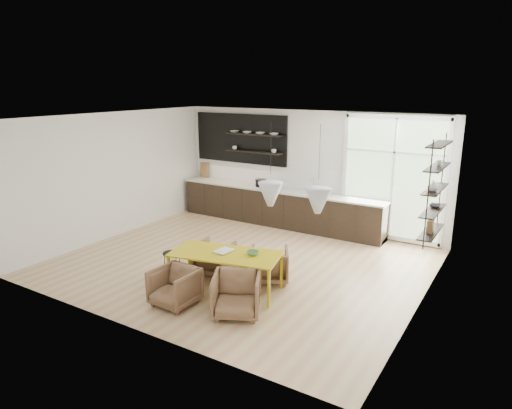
% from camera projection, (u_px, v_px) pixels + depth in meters
% --- Properties ---
extents(room, '(7.02, 6.01, 2.91)m').
position_uv_depth(room, '(293.00, 186.00, 9.50)').
color(room, '#D2B785').
rests_on(room, ground).
extents(kitchen_run, '(5.54, 0.69, 2.75)m').
position_uv_depth(kitchen_run, '(276.00, 201.00, 11.68)').
color(kitchen_run, black).
rests_on(kitchen_run, ground).
extents(right_shelving, '(0.26, 1.22, 1.90)m').
position_uv_depth(right_shelving, '(435.00, 192.00, 8.11)').
color(right_shelving, black).
rests_on(right_shelving, ground).
extents(dining_table, '(2.03, 1.25, 0.69)m').
position_uv_depth(dining_table, '(225.00, 256.00, 7.87)').
color(dining_table, gold).
rests_on(dining_table, ground).
extents(armchair_back_left, '(0.72, 0.74, 0.61)m').
position_uv_depth(armchair_back_left, '(215.00, 258.00, 8.70)').
color(armchair_back_left, brown).
rests_on(armchair_back_left, ground).
extents(armchair_back_right, '(0.91, 0.92, 0.62)m').
position_uv_depth(armchair_back_right, '(270.00, 265.00, 8.34)').
color(armchair_back_right, brown).
rests_on(armchair_back_right, ground).
extents(armchair_front_left, '(0.69, 0.71, 0.63)m').
position_uv_depth(armchair_front_left, '(175.00, 287.00, 7.42)').
color(armchair_front_left, brown).
rests_on(armchair_front_left, ground).
extents(armchair_front_right, '(0.98, 0.99, 0.68)m').
position_uv_depth(armchair_front_right, '(237.00, 295.00, 7.09)').
color(armchair_front_right, brown).
rests_on(armchair_front_right, ground).
extents(wire_stool, '(0.36, 0.36, 0.46)m').
position_uv_depth(wire_stool, '(172.00, 261.00, 8.57)').
color(wire_stool, black).
rests_on(wire_stool, ground).
extents(table_book, '(0.27, 0.35, 0.03)m').
position_uv_depth(table_book, '(218.00, 249.00, 7.99)').
color(table_book, white).
rests_on(table_book, dining_table).
extents(table_bowl, '(0.28, 0.28, 0.06)m').
position_uv_depth(table_bowl, '(253.00, 253.00, 7.77)').
color(table_bowl, '#538356').
rests_on(table_bowl, dining_table).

